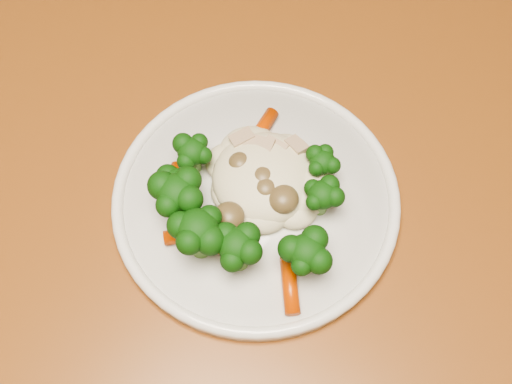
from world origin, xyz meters
TOP-DOWN VIEW (x-y plane):
  - dining_table at (-0.19, 0.07)m, footprint 1.21×0.86m
  - plate at (-0.14, 0.03)m, footprint 0.24×0.24m
  - meal at (-0.15, 0.02)m, footprint 0.17×0.17m

SIDE VIEW (x-z plane):
  - dining_table at x=-0.19m, z-range 0.27..1.02m
  - plate at x=-0.14m, z-range 0.75..0.76m
  - meal at x=-0.15m, z-range 0.76..0.80m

